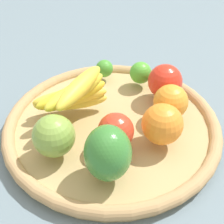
% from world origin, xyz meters
% --- Properties ---
extents(ground_plane, '(2.40, 2.40, 0.00)m').
position_xyz_m(ground_plane, '(0.00, 0.00, 0.00)').
color(ground_plane, slate).
rests_on(ground_plane, ground).
extents(basket, '(0.44, 0.44, 0.03)m').
position_xyz_m(basket, '(0.00, 0.00, 0.02)').
color(basket, tan).
rests_on(basket, ground_plane).
extents(orange_1, '(0.09, 0.09, 0.07)m').
position_xyz_m(orange_1, '(0.03, 0.12, 0.07)').
color(orange_1, orange).
rests_on(orange_1, basket).
extents(lime_0, '(0.05, 0.05, 0.05)m').
position_xyz_m(lime_0, '(-0.11, 0.11, 0.06)').
color(lime_0, green).
rests_on(lime_0, basket).
extents(orange_0, '(0.08, 0.08, 0.08)m').
position_xyz_m(orange_0, '(0.08, 0.07, 0.07)').
color(orange_0, orange).
rests_on(orange_0, basket).
extents(banana_bunch, '(0.13, 0.16, 0.09)m').
position_xyz_m(banana_bunch, '(-0.05, -0.07, 0.08)').
color(banana_bunch, yellow).
rests_on(banana_bunch, basket).
extents(apple_2, '(0.09, 0.09, 0.07)m').
position_xyz_m(apple_2, '(0.07, -0.02, 0.07)').
color(apple_2, red).
rests_on(apple_2, basket).
extents(apple_1, '(0.10, 0.10, 0.08)m').
position_xyz_m(apple_1, '(0.05, -0.13, 0.07)').
color(apple_1, '#81A742').
rests_on(apple_1, basket).
extents(lime_1, '(0.04, 0.04, 0.04)m').
position_xyz_m(lime_1, '(-0.16, 0.04, 0.05)').
color(lime_1, green).
rests_on(lime_1, basket).
extents(apple_0, '(0.10, 0.10, 0.07)m').
position_xyz_m(apple_0, '(-0.04, 0.14, 0.07)').
color(apple_0, red).
rests_on(apple_0, basket).
extents(bell_pepper, '(0.10, 0.10, 0.10)m').
position_xyz_m(bell_pepper, '(0.13, -0.05, 0.08)').
color(bell_pepper, '#398233').
rests_on(bell_pepper, basket).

